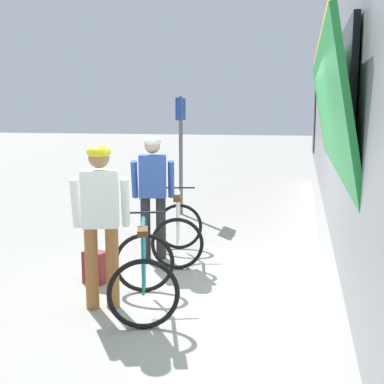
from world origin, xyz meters
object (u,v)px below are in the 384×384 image
object	(u,v)px
cyclist_far_in_blue	(153,186)
bicycle_near_teal	(144,273)
cyclist_near_in_white	(101,212)
platform_sign_post	(181,135)
backpack_on_platform	(95,267)
bicycle_far_white	(178,231)

from	to	relation	value
cyclist_far_in_blue	bicycle_near_teal	xyz separation A→B (m)	(0.45, -1.84, -0.65)
cyclist_near_in_white	platform_sign_post	distance (m)	5.11
cyclist_far_in_blue	backpack_on_platform	distance (m)	1.49
cyclist_far_in_blue	backpack_on_platform	size ratio (longest dim) A/B	4.40
cyclist_near_in_white	backpack_on_platform	world-z (taller)	cyclist_near_in_white
cyclist_near_in_white	bicycle_far_white	world-z (taller)	cyclist_near_in_white
backpack_on_platform	platform_sign_post	world-z (taller)	platform_sign_post
bicycle_far_white	platform_sign_post	distance (m)	3.42
cyclist_far_in_blue	bicycle_far_white	xyz separation A→B (m)	(0.35, 0.06, -0.65)
bicycle_near_teal	bicycle_far_white	xyz separation A→B (m)	(-0.09, 1.90, 0.00)
cyclist_near_in_white	platform_sign_post	size ratio (longest dim) A/B	0.73
backpack_on_platform	platform_sign_post	xyz separation A→B (m)	(0.04, 4.33, 1.42)
cyclist_far_in_blue	bicycle_near_teal	distance (m)	2.00
backpack_on_platform	platform_sign_post	bearing A→B (deg)	102.41
cyclist_near_in_white	bicycle_near_teal	xyz separation A→B (m)	(0.45, 0.05, -0.65)
bicycle_far_white	platform_sign_post	xyz separation A→B (m)	(-0.71, 3.11, 1.22)
bicycle_near_teal	backpack_on_platform	distance (m)	1.10
platform_sign_post	bicycle_far_white	bearing A→B (deg)	-77.09
cyclist_near_in_white	cyclist_far_in_blue	size ratio (longest dim) A/B	1.00
cyclist_far_in_blue	platform_sign_post	distance (m)	3.24
bicycle_near_teal	backpack_on_platform	size ratio (longest dim) A/B	3.08
cyclist_far_in_blue	cyclist_near_in_white	bearing A→B (deg)	-90.12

